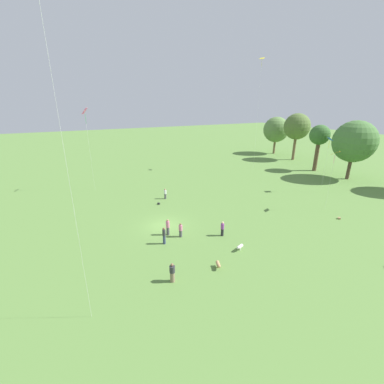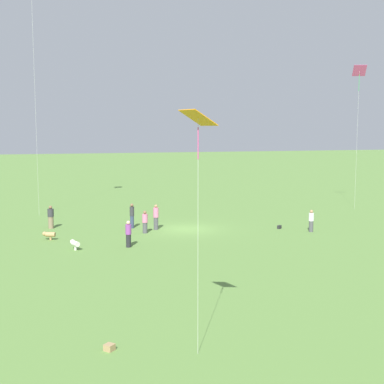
{
  "view_description": "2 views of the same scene",
  "coord_description": "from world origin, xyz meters",
  "views": [
    {
      "loc": [
        25.67,
        -9.35,
        13.75
      ],
      "look_at": [
        2.44,
        2.4,
        4.61
      ],
      "focal_mm": 24.0,
      "sensor_mm": 36.0,
      "label": 1
    },
    {
      "loc": [
        10.0,
        37.31,
        7.41
      ],
      "look_at": [
        0.96,
        4.98,
        3.36
      ],
      "focal_mm": 50.0,
      "sensor_mm": 36.0,
      "label": 2
    }
  ],
  "objects": [
    {
      "name": "kite_0",
      "position": [
        -0.12,
        27.26,
        8.05
      ],
      "size": [
        0.89,
        0.8,
        8.7
      ],
      "rotation": [
        0.0,
        0.0,
        1.99
      ],
      "color": "blue",
      "rests_on": "ground_plane"
    },
    {
      "name": "tree_1",
      "position": [
        -19.85,
        42.21,
        8.11
      ],
      "size": [
        6.23,
        6.23,
        11.28
      ],
      "color": "brown",
      "rests_on": "ground_plane"
    },
    {
      "name": "tree_2",
      "position": [
        -9.86,
        37.71,
        7.22
      ],
      "size": [
        4.01,
        4.01,
        9.47
      ],
      "color": "brown",
      "rests_on": "ground_plane"
    },
    {
      "name": "person_6",
      "position": [
        3.2,
        0.64,
        0.79
      ],
      "size": [
        0.56,
        0.56,
        1.6
      ],
      "rotation": [
        0.0,
        0.0,
        2.35
      ],
      "color": "#4C4C51",
      "rests_on": "ground_plane"
    },
    {
      "name": "picnic_bag_1",
      "position": [
        -6.65,
        1.68,
        0.13
      ],
      "size": [
        0.39,
        0.35,
        0.25
      ],
      "rotation": [
        0.0,
        0.0,
        0.58
      ],
      "color": "#262628",
      "rests_on": "ground_plane"
    },
    {
      "name": "picnic_bag_0",
      "position": [
        8.06,
        20.09,
        0.11
      ],
      "size": [
        0.42,
        0.42,
        0.22
      ],
      "rotation": [
        0.0,
        0.0,
        2.34
      ],
      "color": "#A58459",
      "rests_on": "ground_plane"
    },
    {
      "name": "tree_3",
      "position": [
        -2.73,
        37.91,
        7.01
      ],
      "size": [
        7.46,
        7.46,
        10.76
      ],
      "color": "brown",
      "rests_on": "ground_plane"
    },
    {
      "name": "kite_4",
      "position": [
        -17.55,
        -5.56,
        12.11
      ],
      "size": [
        1.33,
        1.08,
        12.95
      ],
      "rotation": [
        0.0,
        0.0,
        5.15
      ],
      "color": "#E54C99",
      "rests_on": "ground_plane"
    },
    {
      "name": "person_3",
      "position": [
        -8.35,
        3.36,
        0.79
      ],
      "size": [
        0.49,
        0.49,
        1.59
      ],
      "rotation": [
        0.0,
        0.0,
        2.06
      ],
      "color": "#4C4C51",
      "rests_on": "ground_plane"
    },
    {
      "name": "kite_3",
      "position": [
        -16.66,
        26.93,
        20.05
      ],
      "size": [
        1.15,
        1.13,
        21.75
      ],
      "rotation": [
        0.0,
        0.0,
        6.0
      ],
      "color": "yellow",
      "rests_on": "ground_plane"
    },
    {
      "name": "dog_0",
      "position": [
        8.3,
        4.65,
        0.41
      ],
      "size": [
        0.56,
        0.86,
        0.6
      ],
      "rotation": [
        0.0,
        0.0,
        3.54
      ],
      "color": "silver",
      "rests_on": "ground_plane"
    },
    {
      "name": "person_4",
      "position": [
        5.02,
        4.78,
        0.83
      ],
      "size": [
        0.5,
        0.5,
        1.67
      ],
      "rotation": [
        0.0,
        0.0,
        0.51
      ],
      "color": "#232328",
      "rests_on": "ground_plane"
    },
    {
      "name": "tree_0",
      "position": [
        -28.26,
        43.82,
        6.59
      ],
      "size": [
        6.81,
        6.81,
        10.02
      ],
      "color": "brown",
      "rests_on": "ground_plane"
    },
    {
      "name": "person_0",
      "position": [
        3.78,
        -1.46,
        0.94
      ],
      "size": [
        0.46,
        0.46,
        1.85
      ],
      "rotation": [
        0.0,
        0.0,
        0.91
      ],
      "color": "#333D5B",
      "rests_on": "ground_plane"
    },
    {
      "name": "person_2",
      "position": [
        2.19,
        -0.43,
        0.93
      ],
      "size": [
        0.53,
        0.53,
        1.86
      ],
      "rotation": [
        0.0,
        0.0,
        0.99
      ],
      "color": "#4C4C51",
      "rests_on": "ground_plane"
    },
    {
      "name": "ground_plane",
      "position": [
        0.0,
        0.0,
        0.0
      ],
      "size": [
        240.0,
        240.0,
        0.0
      ],
      "primitive_type": "plane",
      "color": "#5B843D"
    },
    {
      "name": "kite_2",
      "position": [
        5.28,
        21.13,
        7.51
      ],
      "size": [
        1.12,
        1.2,
        7.97
      ],
      "rotation": [
        0.0,
        0.0,
        4.22
      ],
      "color": "orange",
      "rests_on": "ground_plane"
    },
    {
      "name": "dog_1",
      "position": [
        9.78,
        1.26,
        0.38
      ],
      "size": [
        0.87,
        0.54,
        0.57
      ],
      "rotation": [
        0.0,
        0.0,
        4.36
      ],
      "color": "tan",
      "rests_on": "ground_plane"
    },
    {
      "name": "person_1",
      "position": [
        9.58,
        -2.98,
        0.83
      ],
      "size": [
        0.63,
        0.63,
        1.7
      ],
      "rotation": [
        0.0,
        0.0,
        0.9
      ],
      "color": "#847056",
      "rests_on": "ground_plane"
    }
  ]
}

